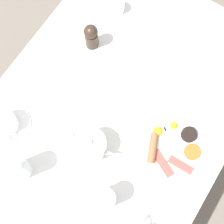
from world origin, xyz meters
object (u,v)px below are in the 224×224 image
object	(u,v)px
teapot_near	(90,145)
fork_by_plate	(55,85)
breakfast_plate	(171,145)
salt_grinder	(91,36)
teacup_with_saucer_left	(6,123)
creamer_jug	(117,6)
knife_by_plate	(162,63)
water_glass_short	(17,168)
water_glass_tall	(105,199)

from	to	relation	value
teapot_near	fork_by_plate	size ratio (longest dim) A/B	1.10
breakfast_plate	fork_by_plate	distance (m)	0.46
teapot_near	salt_grinder	xyz separation A→B (m)	(0.21, -0.33, 0.01)
salt_grinder	fork_by_plate	xyz separation A→B (m)	(0.02, 0.21, -0.06)
teacup_with_saucer_left	salt_grinder	xyz separation A→B (m)	(-0.07, -0.42, 0.03)
creamer_jug	breakfast_plate	bearing A→B (deg)	141.68
creamer_jug	knife_by_plate	distance (m)	0.28
teapot_near	fork_by_plate	bearing A→B (deg)	143.52
salt_grinder	knife_by_plate	size ratio (longest dim) A/B	0.57
breakfast_plate	salt_grinder	size ratio (longest dim) A/B	2.26
salt_grinder	fork_by_plate	world-z (taller)	salt_grinder
water_glass_short	salt_grinder	xyz separation A→B (m)	(0.07, -0.51, -0.01)
creamer_jug	fork_by_plate	distance (m)	0.39
breakfast_plate	knife_by_plate	world-z (taller)	breakfast_plate
teacup_with_saucer_left	fork_by_plate	size ratio (longest dim) A/B	0.93
water_glass_tall	salt_grinder	bearing A→B (deg)	-51.79
teapot_near	water_glass_tall	xyz separation A→B (m)	(-0.13, 0.11, 0.01)
breakfast_plate	fork_by_plate	size ratio (longest dim) A/B	1.56
teacup_with_saucer_left	creamer_jug	xyz separation A→B (m)	(-0.07, -0.59, -0.00)
teapot_near	knife_by_plate	size ratio (longest dim) A/B	0.91
water_glass_tall	teapot_near	bearing A→B (deg)	-40.56
teacup_with_saucer_left	water_glass_tall	bearing A→B (deg)	176.78
teapot_near	water_glass_short	size ratio (longest dim) A/B	1.27
teapot_near	teacup_with_saucer_left	world-z (taller)	teapot_near
water_glass_short	salt_grinder	distance (m)	0.52
teapot_near	knife_by_plate	world-z (taller)	teapot_near
water_glass_short	fork_by_plate	bearing A→B (deg)	-74.28
fork_by_plate	knife_by_plate	world-z (taller)	same
breakfast_plate	fork_by_plate	world-z (taller)	breakfast_plate
teapot_near	teacup_with_saucer_left	size ratio (longest dim) A/B	1.18
teapot_near	fork_by_plate	distance (m)	0.27
water_glass_short	knife_by_plate	size ratio (longest dim) A/B	0.72
salt_grinder	creamer_jug	bearing A→B (deg)	-89.76
water_glass_tall	creamer_jug	distance (m)	0.71
water_glass_tall	water_glass_short	xyz separation A→B (m)	(0.28, 0.07, 0.02)
water_glass_short	salt_grinder	bearing A→B (deg)	-82.74
salt_grinder	water_glass_short	bearing A→B (deg)	97.26
breakfast_plate	teapot_near	size ratio (longest dim) A/B	1.41
teacup_with_saucer_left	creamer_jug	world-z (taller)	teacup_with_saucer_left
breakfast_plate	water_glass_short	size ratio (longest dim) A/B	1.79
knife_by_plate	water_glass_short	bearing A→B (deg)	71.65
fork_by_plate	knife_by_plate	bearing A→B (deg)	-134.77
water_glass_tall	creamer_jug	bearing A→B (deg)	-60.56
creamer_jug	fork_by_plate	size ratio (longest dim) A/B	0.44
teacup_with_saucer_left	knife_by_plate	xyz separation A→B (m)	(-0.33, -0.49, -0.03)
creamer_jug	knife_by_plate	size ratio (longest dim) A/B	0.36
water_glass_tall	creamer_jug	xyz separation A→B (m)	(0.35, -0.62, -0.03)
breakfast_plate	teacup_with_saucer_left	world-z (taller)	teacup_with_saucer_left
teapot_near	creamer_jug	xyz separation A→B (m)	(0.21, -0.50, -0.02)
water_glass_tall	teacup_with_saucer_left	bearing A→B (deg)	-3.22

